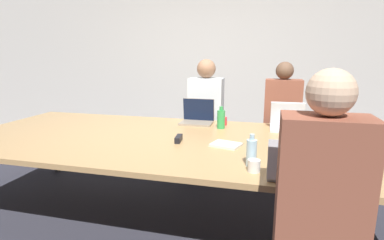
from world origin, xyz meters
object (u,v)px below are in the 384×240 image
object	(u,v)px
person_far_center	(206,119)
bottle_near_right	(251,152)
laptop_near_right	(298,169)
laptop_far_right	(287,122)
cup_far_center	(223,121)
stapler	(179,139)
person_far_right	(281,125)
person_near_right	(318,220)
laptop_far_center	(197,116)
cup_near_right	(254,166)
bottle_far_center	(221,119)

from	to	relation	value
person_far_center	bottle_near_right	bearing A→B (deg)	-68.19
laptop_near_right	laptop_far_right	world-z (taller)	laptop_far_right
cup_far_center	laptop_far_right	size ratio (longest dim) A/B	0.26
laptop_far_right	stapler	bearing A→B (deg)	-143.37
laptop_far_right	bottle_near_right	bearing A→B (deg)	-104.26
person_far_right	cup_far_center	bearing A→B (deg)	-142.87
person_near_right	bottle_near_right	size ratio (longest dim) A/B	6.40
person_near_right	person_far_right	xyz separation A→B (m)	(-0.10, 2.09, -0.01)
laptop_near_right	laptop_far_center	bearing A→B (deg)	-55.41
laptop_near_right	person_far_right	xyz separation A→B (m)	(-0.03, 1.76, -0.14)
bottle_near_right	laptop_far_right	size ratio (longest dim) A/B	0.67
laptop_far_center	person_far_right	world-z (taller)	person_far_right
person_far_center	laptop_near_right	bearing A→B (deg)	-62.48
person_far_right	cup_near_right	bearing A→B (deg)	-97.70
bottle_far_center	laptop_far_right	size ratio (longest dim) A/B	0.69
laptop_near_right	laptop_far_center	distance (m)	1.61
laptop_far_center	stapler	bearing A→B (deg)	-89.24
laptop_near_right	person_far_right	world-z (taller)	person_far_right
laptop_far_center	laptop_far_right	xyz separation A→B (m)	(0.92, -0.06, 0.00)
bottle_near_right	stapler	distance (m)	0.76
laptop_far_center	cup_far_center	bearing A→B (deg)	-4.63
person_far_center	cup_far_center	bearing A→B (deg)	-57.81
cup_far_center	stapler	bearing A→B (deg)	-111.08
laptop_near_right	person_near_right	distance (m)	0.36
cup_far_center	bottle_far_center	size ratio (longest dim) A/B	0.38
laptop_near_right	person_far_center	distance (m)	1.96
cup_far_center	person_far_right	distance (m)	0.77
laptop_far_right	bottle_far_center	bearing A→B (deg)	-169.55
stapler	cup_far_center	bearing A→B (deg)	62.68
person_far_center	stapler	bearing A→B (deg)	-89.90
cup_far_center	person_far_right	bearing A→B (deg)	37.13
cup_far_center	stapler	world-z (taller)	cup_far_center
laptop_far_center	bottle_far_center	world-z (taller)	laptop_far_center
bottle_near_right	person_far_center	size ratio (longest dim) A/B	0.16
laptop_near_right	person_far_center	size ratio (longest dim) A/B	0.25
laptop_near_right	person_far_right	size ratio (longest dim) A/B	0.26
laptop_near_right	stapler	distance (m)	1.08
person_near_right	person_far_right	distance (m)	2.10
cup_far_center	laptop_far_right	distance (m)	0.64
person_near_right	bottle_far_center	xyz separation A→B (m)	(-0.70, 1.48, 0.15)
cup_near_right	laptop_far_right	size ratio (longest dim) A/B	0.25
cup_far_center	laptop_far_center	bearing A→B (deg)	175.37
person_near_right	person_far_center	size ratio (longest dim) A/B	0.99
laptop_near_right	bottle_far_center	xyz separation A→B (m)	(-0.63, 1.15, 0.02)
bottle_far_center	stapler	distance (m)	0.62
laptop_near_right	person_far_center	xyz separation A→B (m)	(-0.91, 1.74, -0.12)
bottle_far_center	person_far_right	world-z (taller)	person_far_right
laptop_far_center	cup_far_center	world-z (taller)	laptop_far_center
person_near_right	laptop_far_center	distance (m)	1.93
laptop_near_right	person_far_center	bearing A→B (deg)	-62.48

